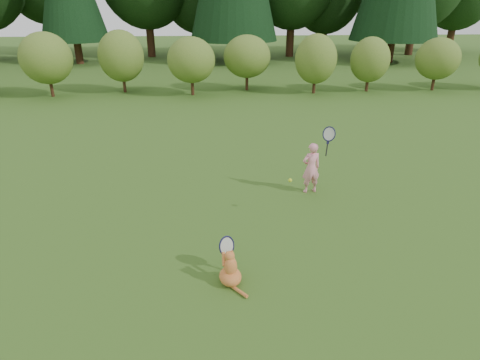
{
  "coord_description": "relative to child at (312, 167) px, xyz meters",
  "views": [
    {
      "loc": [
        -0.31,
        -6.27,
        3.82
      ],
      "look_at": [
        0.2,
        0.8,
        0.7
      ],
      "focal_mm": 30.0,
      "sensor_mm": 36.0,
      "label": 1
    }
  ],
  "objects": [
    {
      "name": "ground",
      "position": [
        -1.82,
        -1.63,
        -0.6
      ],
      "size": [
        100.0,
        100.0,
        0.0
      ],
      "primitive_type": "plane",
      "color": "#305317",
      "rests_on": "ground"
    },
    {
      "name": "shrub_row",
      "position": [
        -1.82,
        11.37,
        0.8
      ],
      "size": [
        28.0,
        3.0,
        2.8
      ],
      "primitive_type": null,
      "color": "#456B21",
      "rests_on": "ground"
    },
    {
      "name": "child",
      "position": [
        0.0,
        0.0,
        0.0
      ],
      "size": [
        0.68,
        0.48,
        1.69
      ],
      "rotation": [
        0.0,
        0.0,
        3.34
      ],
      "color": "pink",
      "rests_on": "ground"
    },
    {
      "name": "cat",
      "position": [
        -1.92,
        -3.03,
        -0.31
      ],
      "size": [
        0.48,
        0.81,
        0.76
      ],
      "rotation": [
        0.0,
        0.0,
        0.23
      ],
      "color": "#C64C26",
      "rests_on": "ground"
    },
    {
      "name": "tennis_ball",
      "position": [
        -0.68,
        -1.05,
        0.16
      ],
      "size": [
        0.07,
        0.07,
        0.07
      ],
      "color": "#B5CF18",
      "rests_on": "ground"
    }
  ]
}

